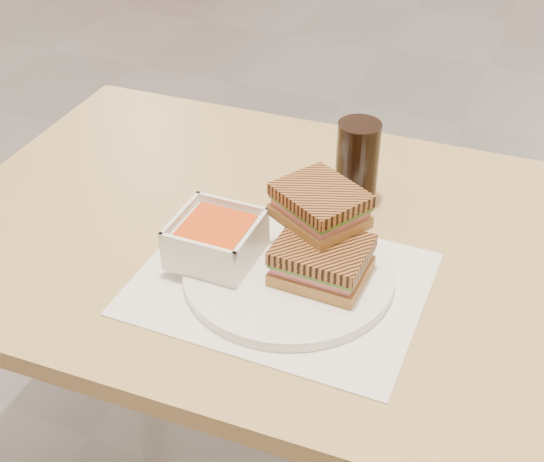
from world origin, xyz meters
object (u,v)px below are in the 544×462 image
at_px(main_table, 336,305).
at_px(soup_bowl, 216,240).
at_px(panini_lower, 322,260).
at_px(plate, 289,273).
at_px(cola_glass, 357,165).

xyz_separation_m(main_table, soup_bowl, (-0.14, -0.11, 0.16)).
distance_m(main_table, panini_lower, 0.18).
bearing_deg(plate, panini_lower, 3.91).
relative_size(soup_bowl, panini_lower, 0.92).
bearing_deg(plate, cola_glass, 82.83).
bearing_deg(main_table, cola_glass, 97.31).
height_order(soup_bowl, cola_glass, cola_glass).
relative_size(plate, cola_glass, 2.05).
distance_m(panini_lower, cola_glass, 0.21).
height_order(plate, cola_glass, cola_glass).
bearing_deg(cola_glass, main_table, -82.69).
relative_size(main_table, plate, 4.29).
relative_size(main_table, cola_glass, 8.81).
bearing_deg(main_table, soup_bowl, -142.59).
height_order(main_table, panini_lower, panini_lower).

